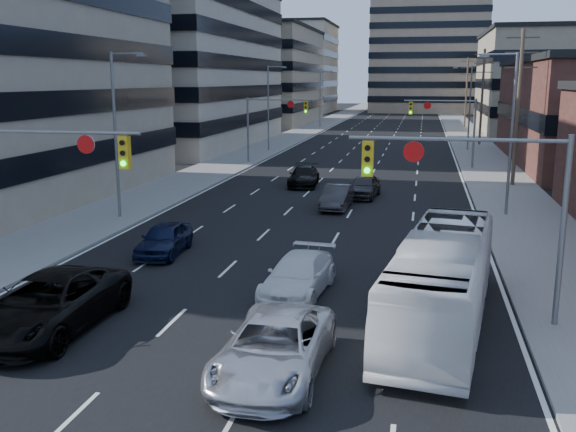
% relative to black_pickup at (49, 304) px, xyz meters
% --- Properties ---
extents(ground, '(400.00, 400.00, 0.00)m').
position_rel_black_pickup_xyz_m(ground, '(5.20, -4.61, -0.87)').
color(ground, black).
rests_on(ground, ground).
extents(road_surface, '(18.00, 300.00, 0.02)m').
position_rel_black_pickup_xyz_m(road_surface, '(5.20, 125.39, -0.86)').
color(road_surface, black).
rests_on(road_surface, ground).
extents(sidewalk_left, '(5.00, 300.00, 0.15)m').
position_rel_black_pickup_xyz_m(sidewalk_left, '(-6.30, 125.39, -0.79)').
color(sidewalk_left, slate).
rests_on(sidewalk_left, ground).
extents(sidewalk_right, '(5.00, 300.00, 0.15)m').
position_rel_black_pickup_xyz_m(sidewalk_right, '(16.70, 125.39, -0.79)').
color(sidewalk_right, slate).
rests_on(sidewalk_right, ground).
extents(office_left_mid, '(26.00, 34.00, 28.00)m').
position_rel_black_pickup_xyz_m(office_left_mid, '(-21.80, 55.39, 13.13)').
color(office_left_mid, '#ADA089').
rests_on(office_left_mid, ground).
extents(office_left_far, '(20.00, 30.00, 16.00)m').
position_rel_black_pickup_xyz_m(office_left_far, '(-18.80, 95.39, 7.13)').
color(office_left_far, gray).
rests_on(office_left_far, ground).
extents(office_right_far, '(22.00, 28.00, 14.00)m').
position_rel_black_pickup_xyz_m(office_right_far, '(30.20, 83.39, 6.13)').
color(office_right_far, gray).
rests_on(office_right_far, ground).
extents(bg_block_left, '(24.00, 24.00, 20.00)m').
position_rel_black_pickup_xyz_m(bg_block_left, '(-22.80, 135.39, 9.13)').
color(bg_block_left, '#ADA089').
rests_on(bg_block_left, ground).
extents(bg_block_right, '(22.00, 22.00, 12.00)m').
position_rel_black_pickup_xyz_m(bg_block_right, '(37.20, 125.39, 5.13)').
color(bg_block_right, gray).
rests_on(bg_block_right, ground).
extents(signal_near_left, '(6.59, 0.33, 6.00)m').
position_rel_black_pickup_xyz_m(signal_near_left, '(-2.25, 3.38, 3.46)').
color(signal_near_left, slate).
rests_on(signal_near_left, ground).
extents(signal_near_right, '(6.59, 0.33, 6.00)m').
position_rel_black_pickup_xyz_m(signal_near_right, '(12.65, 3.38, 3.46)').
color(signal_near_right, slate).
rests_on(signal_near_right, ground).
extents(signal_far_left, '(6.09, 0.33, 6.00)m').
position_rel_black_pickup_xyz_m(signal_far_left, '(-2.48, 40.38, 3.43)').
color(signal_far_left, slate).
rests_on(signal_far_left, ground).
extents(signal_far_right, '(6.09, 0.33, 6.00)m').
position_rel_black_pickup_xyz_m(signal_far_right, '(12.88, 40.38, 3.43)').
color(signal_far_right, slate).
rests_on(signal_far_right, ground).
extents(utility_pole_block, '(2.20, 0.28, 11.00)m').
position_rel_black_pickup_xyz_m(utility_pole_block, '(17.40, 31.39, 4.91)').
color(utility_pole_block, '#4C3D2D').
rests_on(utility_pole_block, ground).
extents(utility_pole_midblock, '(2.20, 0.28, 11.00)m').
position_rel_black_pickup_xyz_m(utility_pole_midblock, '(17.40, 61.39, 4.91)').
color(utility_pole_midblock, '#4C3D2D').
rests_on(utility_pole_midblock, ground).
extents(utility_pole_distant, '(2.20, 0.28, 11.00)m').
position_rel_black_pickup_xyz_m(utility_pole_distant, '(17.40, 91.39, 4.91)').
color(utility_pole_distant, '#4C3D2D').
rests_on(utility_pole_distant, ground).
extents(streetlight_left_near, '(2.03, 0.22, 9.00)m').
position_rel_black_pickup_xyz_m(streetlight_left_near, '(-5.14, 15.39, 4.18)').
color(streetlight_left_near, slate).
rests_on(streetlight_left_near, ground).
extents(streetlight_left_mid, '(2.03, 0.22, 9.00)m').
position_rel_black_pickup_xyz_m(streetlight_left_mid, '(-5.14, 50.39, 4.18)').
color(streetlight_left_mid, slate).
rests_on(streetlight_left_mid, ground).
extents(streetlight_left_far, '(2.03, 0.22, 9.00)m').
position_rel_black_pickup_xyz_m(streetlight_left_far, '(-5.14, 85.39, 4.18)').
color(streetlight_left_far, slate).
rests_on(streetlight_left_far, ground).
extents(streetlight_right_near, '(2.03, 0.22, 9.00)m').
position_rel_black_pickup_xyz_m(streetlight_right_near, '(15.54, 20.39, 4.18)').
color(streetlight_right_near, slate).
rests_on(streetlight_right_near, ground).
extents(streetlight_right_far, '(2.03, 0.22, 9.00)m').
position_rel_black_pickup_xyz_m(streetlight_right_far, '(15.54, 55.39, 4.18)').
color(streetlight_right_far, slate).
rests_on(streetlight_right_far, ground).
extents(black_pickup, '(2.89, 6.26, 1.74)m').
position_rel_black_pickup_xyz_m(black_pickup, '(0.00, 0.00, 0.00)').
color(black_pickup, black).
rests_on(black_pickup, ground).
extents(white_van, '(2.38, 4.98, 1.40)m').
position_rel_black_pickup_xyz_m(white_van, '(6.80, 4.94, -0.17)').
color(white_van, silver).
rests_on(white_van, ground).
extents(silver_suv, '(2.66, 5.58, 1.54)m').
position_rel_black_pickup_xyz_m(silver_suv, '(7.43, -1.53, -0.10)').
color(silver_suv, silver).
rests_on(silver_suv, ground).
extents(transit_bus, '(3.90, 10.87, 2.96)m').
position_rel_black_pickup_xyz_m(transit_bus, '(11.74, 2.95, 0.61)').
color(transit_bus, silver).
rests_on(transit_bus, ground).
extents(sedan_blue, '(1.92, 4.27, 1.42)m').
position_rel_black_pickup_xyz_m(sedan_blue, '(0.00, 9.00, -0.16)').
color(sedan_blue, black).
rests_on(sedan_blue, ground).
extents(sedan_grey_center, '(1.64, 4.30, 1.40)m').
position_rel_black_pickup_xyz_m(sedan_grey_center, '(6.07, 20.75, -0.17)').
color(sedan_grey_center, '#2D2D2F').
rests_on(sedan_grey_center, ground).
extents(sedan_black_far, '(2.40, 5.08, 1.43)m').
position_rel_black_pickup_xyz_m(sedan_black_far, '(2.61, 28.63, -0.15)').
color(sedan_black_far, black).
rests_on(sedan_black_far, ground).
extents(sedan_grey_right, '(2.15, 4.47, 1.47)m').
position_rel_black_pickup_xyz_m(sedan_grey_right, '(7.32, 24.86, -0.13)').
color(sedan_grey_right, '#2B2B2D').
rests_on(sedan_grey_right, ground).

